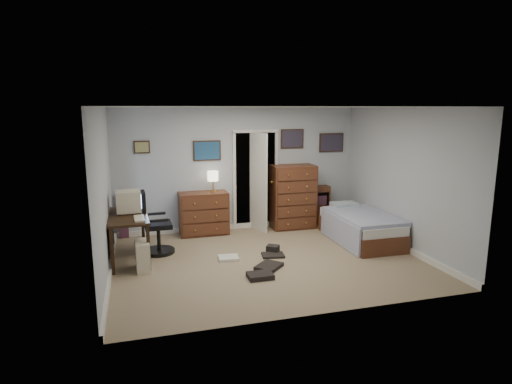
% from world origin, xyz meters
% --- Properties ---
extents(floor, '(5.00, 4.00, 0.02)m').
position_xyz_m(floor, '(0.00, 0.00, -0.01)').
color(floor, '#9E876D').
rests_on(floor, ground).
extents(computer_desk, '(0.67, 1.35, 0.77)m').
position_xyz_m(computer_desk, '(-2.29, 0.65, 0.59)').
color(computer_desk, black).
rests_on(computer_desk, floor).
extents(crt_monitor, '(0.41, 0.38, 0.37)m').
position_xyz_m(crt_monitor, '(-2.18, 0.80, 0.95)').
color(crt_monitor, beige).
rests_on(crt_monitor, computer_desk).
extents(keyboard, '(0.17, 0.41, 0.02)m').
position_xyz_m(keyboard, '(-2.02, 0.30, 0.78)').
color(keyboard, beige).
rests_on(keyboard, computer_desk).
extents(pc_tower, '(0.23, 0.44, 0.46)m').
position_xyz_m(pc_tower, '(-2.00, 0.10, 0.23)').
color(pc_tower, beige).
rests_on(pc_tower, floor).
extents(office_chair, '(0.55, 0.55, 1.10)m').
position_xyz_m(office_chair, '(-1.77, 0.84, 0.43)').
color(office_chair, black).
rests_on(office_chair, floor).
extents(media_stack, '(0.19, 0.19, 0.89)m').
position_xyz_m(media_stack, '(-2.32, 1.98, 0.44)').
color(media_stack, maroon).
rests_on(media_stack, floor).
extents(low_dresser, '(0.96, 0.49, 0.85)m').
position_xyz_m(low_dresser, '(-0.78, 1.77, 0.42)').
color(low_dresser, '#5B301C').
rests_on(low_dresser, floor).
extents(table_lamp, '(0.22, 0.22, 0.41)m').
position_xyz_m(table_lamp, '(-0.58, 1.77, 1.15)').
color(table_lamp, gold).
rests_on(table_lamp, low_dresser).
extents(doorway, '(0.96, 1.12, 2.05)m').
position_xyz_m(doorway, '(0.35, 2.27, 1.00)').
color(doorway, black).
rests_on(doorway, floor).
extents(tall_dresser, '(0.91, 0.54, 1.32)m').
position_xyz_m(tall_dresser, '(1.09, 1.75, 0.66)').
color(tall_dresser, '#5B301C').
rests_on(tall_dresser, floor).
extents(headboard_bookcase, '(0.93, 0.24, 0.83)m').
position_xyz_m(headboard_bookcase, '(1.51, 1.86, 0.44)').
color(headboard_bookcase, '#5B301C').
rests_on(headboard_bookcase, floor).
extents(bed, '(1.00, 1.83, 0.60)m').
position_xyz_m(bed, '(1.99, 0.51, 0.28)').
color(bed, '#5B301C').
rests_on(bed, floor).
extents(wall_posters, '(4.38, 0.04, 0.60)m').
position_xyz_m(wall_posters, '(0.57, 1.98, 1.75)').
color(wall_posters, '#331E11').
rests_on(wall_posters, floor).
extents(floor_clutter, '(1.14, 1.30, 0.13)m').
position_xyz_m(floor_clutter, '(-0.16, -0.20, 0.03)').
color(floor_clutter, black).
rests_on(floor_clutter, floor).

